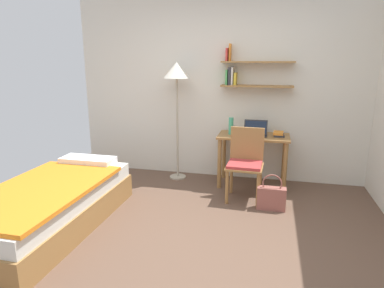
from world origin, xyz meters
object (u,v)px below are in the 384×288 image
object	(u,v)px
desk	(253,146)
handbag	(271,197)
bed	(50,206)
desk_chair	(245,161)
standing_lamp	(177,77)
book_stack	(279,134)
laptop	(255,131)
water_bottle	(231,126)

from	to	relation	value
desk	handbag	distance (m)	0.91
bed	desk_chair	world-z (taller)	desk_chair
standing_lamp	bed	bearing A→B (deg)	-116.10
desk	book_stack	distance (m)	0.37
standing_lamp	desk_chair	bearing A→B (deg)	-27.07
desk_chair	standing_lamp	world-z (taller)	standing_lamp
desk	laptop	world-z (taller)	laptop
book_stack	desk_chair	bearing A→B (deg)	-127.72
desk_chair	book_stack	world-z (taller)	desk_chair
laptop	water_bottle	world-z (taller)	water_bottle
desk_chair	standing_lamp	distance (m)	1.52
desk	standing_lamp	world-z (taller)	standing_lamp
desk_chair	handbag	size ratio (longest dim) A/B	2.06
desk_chair	water_bottle	xyz separation A→B (m)	(-0.25, 0.47, 0.34)
water_bottle	book_stack	world-z (taller)	water_bottle
standing_lamp	water_bottle	size ratio (longest dim) A/B	7.23
bed	book_stack	distance (m)	2.94
bed	laptop	world-z (taller)	laptop
water_bottle	handbag	size ratio (longest dim) A/B	0.54
standing_lamp	laptop	world-z (taller)	standing_lamp
desk_chair	desk	bearing A→B (deg)	82.42
bed	handbag	bearing A→B (deg)	23.59
bed	book_stack	world-z (taller)	book_stack
standing_lamp	water_bottle	xyz separation A→B (m)	(0.78, -0.06, -0.64)
desk	water_bottle	bearing A→B (deg)	-178.24
bed	standing_lamp	distance (m)	2.34
water_bottle	standing_lamp	bearing A→B (deg)	175.79
handbag	bed	bearing A→B (deg)	-156.41
desk	bed	bearing A→B (deg)	-138.63
bed	standing_lamp	size ratio (longest dim) A/B	1.20
laptop	book_stack	world-z (taller)	laptop
standing_lamp	laptop	xyz separation A→B (m)	(1.12, -0.03, -0.71)
book_stack	handbag	xyz separation A→B (m)	(-0.05, -0.78, -0.60)
book_stack	handbag	size ratio (longest dim) A/B	0.50
desk	handbag	world-z (taller)	desk
bed	desk	xyz separation A→B (m)	(1.97, 1.73, 0.33)
desk_chair	water_bottle	world-z (taller)	water_bottle
desk_chair	handbag	bearing A→B (deg)	-39.23
desk	desk_chair	xyz separation A→B (m)	(-0.06, -0.48, -0.08)
desk_chair	water_bottle	size ratio (longest dim) A/B	3.82
book_stack	handbag	bearing A→B (deg)	-94.01
bed	standing_lamp	bearing A→B (deg)	63.90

